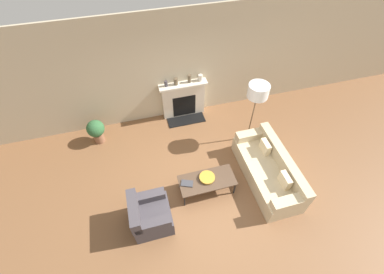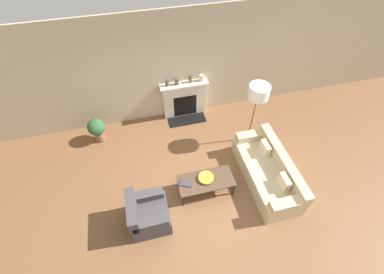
{
  "view_description": "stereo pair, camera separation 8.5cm",
  "coord_description": "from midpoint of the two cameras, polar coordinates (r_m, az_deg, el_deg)",
  "views": [
    {
      "loc": [
        -1.01,
        -2.55,
        5.08
      ],
      "look_at": [
        0.07,
        1.39,
        0.45
      ],
      "focal_mm": 24.0,
      "sensor_mm": 36.0,
      "label": 1
    },
    {
      "loc": [
        -0.92,
        -2.57,
        5.08
      ],
      "look_at": [
        0.07,
        1.39,
        0.45
      ],
      "focal_mm": 24.0,
      "sensor_mm": 36.0,
      "label": 2
    }
  ],
  "objects": [
    {
      "name": "coffee_table",
      "position": [
        5.54,
        3.56,
        -9.73
      ],
      "size": [
        1.2,
        0.55,
        0.41
      ],
      "color": "#4C3828",
      "rests_on": "ground_plane"
    },
    {
      "name": "wall_back",
      "position": [
        6.57,
        -3.4,
        15.01
      ],
      "size": [
        18.0,
        0.06,
        2.9
      ],
      "color": "#BCAD8E",
      "rests_on": "ground_plane"
    },
    {
      "name": "bowl",
      "position": [
        5.5,
        3.57,
        -9.02
      ],
      "size": [
        0.33,
        0.33,
        0.06
      ],
      "color": "#BC8E2D",
      "rests_on": "coffee_table"
    },
    {
      "name": "mantel_vase_center_right",
      "position": [
        6.69,
        0.04,
        12.82
      ],
      "size": [
        0.09,
        0.09,
        0.21
      ],
      "color": "brown",
      "rests_on": "fireplace"
    },
    {
      "name": "mantel_vase_center_left",
      "position": [
        6.64,
        -3.0,
        12.26
      ],
      "size": [
        0.11,
        0.11,
        0.18
      ],
      "color": "brown",
      "rests_on": "fireplace"
    },
    {
      "name": "book",
      "position": [
        5.45,
        -0.94,
        -10.24
      ],
      "size": [
        0.29,
        0.24,
        0.02
      ],
      "rotation": [
        0.0,
        0.0,
        -0.39
      ],
      "color": "#38383D",
      "rests_on": "coffee_table"
    },
    {
      "name": "fireplace",
      "position": [
        7.05,
        -1.34,
        8.27
      ],
      "size": [
        1.27,
        0.59,
        1.06
      ],
      "color": "beige",
      "rests_on": "ground_plane"
    },
    {
      "name": "potted_plant",
      "position": [
        6.83,
        -20.06,
        1.76
      ],
      "size": [
        0.43,
        0.43,
        0.68
      ],
      "color": "brown",
      "rests_on": "ground_plane"
    },
    {
      "name": "ground_plane",
      "position": [
        5.77,
        3.2,
        -13.21
      ],
      "size": [
        18.0,
        18.0,
        0.0
      ],
      "primitive_type": "plane",
      "color": "brown"
    },
    {
      "name": "mantel_vase_right",
      "position": [
        6.77,
        2.5,
        13.02
      ],
      "size": [
        0.12,
        0.12,
        0.17
      ],
      "color": "beige",
      "rests_on": "fireplace"
    },
    {
      "name": "couch",
      "position": [
        6.01,
        16.95,
        -7.38
      ],
      "size": [
        0.84,
        2.03,
        0.74
      ],
      "rotation": [
        0.0,
        0.0,
        -1.57
      ],
      "color": "#CCB78E",
      "rests_on": "ground_plane"
    },
    {
      "name": "armchair_near",
      "position": [
        5.3,
        -9.38,
        -16.6
      ],
      "size": [
        0.75,
        0.76,
        0.81
      ],
      "rotation": [
        0.0,
        0.0,
        1.57
      ],
      "color": "#423D42",
      "rests_on": "ground_plane"
    },
    {
      "name": "floor_lamp",
      "position": [
        5.89,
        14.93,
        9.18
      ],
      "size": [
        0.47,
        0.47,
        1.7
      ],
      "color": "brown",
      "rests_on": "ground_plane"
    },
    {
      "name": "mantel_vase_left",
      "position": [
        6.62,
        -5.21,
        11.79
      ],
      "size": [
        0.08,
        0.08,
        0.14
      ],
      "color": "#3D383D",
      "rests_on": "fireplace"
    }
  ]
}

